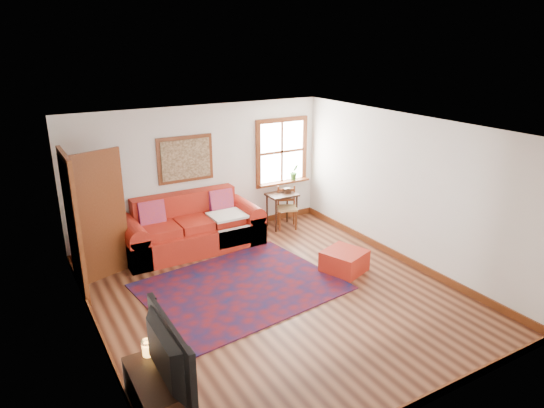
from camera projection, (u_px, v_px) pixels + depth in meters
ground at (276, 295)px, 7.21m from camera, size 5.50×5.50×0.00m
room_envelope at (275, 189)px, 6.69m from camera, size 5.04×5.54×2.52m
window at (283, 158)px, 9.84m from camera, size 1.18×0.20×1.38m
doorway at (89, 218)px, 7.27m from camera, size 0.89×1.08×2.14m
framed_artwork at (186, 159)px, 8.79m from camera, size 1.05×0.07×0.85m
persian_rug at (241, 287)px, 7.44m from camera, size 3.07×2.58×0.02m
red_leather_sofa at (192, 231)px, 8.76m from camera, size 2.49×1.03×0.97m
red_ottoman at (344, 261)px, 7.92m from camera, size 0.79×0.79×0.35m
side_table at (282, 200)px, 9.67m from camera, size 0.58×0.44×0.70m
ladder_back_chair at (287, 206)px, 9.71m from camera, size 0.50×0.49×0.83m
media_cabinet at (156, 397)px, 4.80m from camera, size 0.41×0.91×0.50m
television at (158, 356)px, 4.48m from camera, size 0.15×1.17×0.68m
candle_hurricane at (148, 349)px, 5.00m from camera, size 0.12×0.12×0.18m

